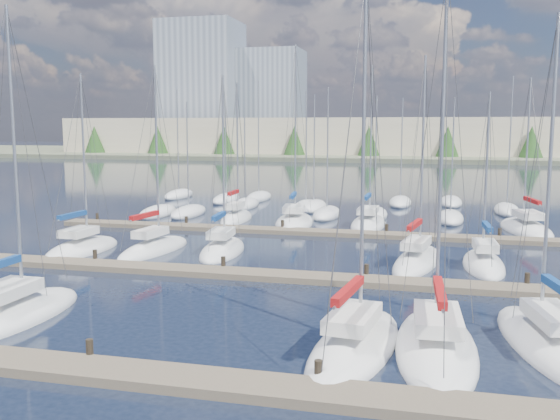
% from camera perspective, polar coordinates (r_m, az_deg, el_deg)
% --- Properties ---
extents(ground, '(400.00, 400.00, 0.00)m').
position_cam_1_polar(ground, '(76.30, 8.37, 1.55)').
color(ground, '#192133').
rests_on(ground, ground).
extents(dock_near, '(44.00, 1.93, 1.10)m').
position_cam_1_polar(dock_near, '(20.61, -8.36, -15.14)').
color(dock_near, '#6B5E4C').
rests_on(dock_near, ground).
extents(dock_mid, '(44.00, 1.93, 1.10)m').
position_cam_1_polar(dock_mid, '(33.34, 0.84, -6.11)').
color(dock_mid, '#6B5E4C').
rests_on(dock_mid, ground).
extents(dock_far, '(44.00, 1.93, 1.10)m').
position_cam_1_polar(dock_far, '(46.80, 4.74, -2.10)').
color(dock_far, '#6B5E4C').
rests_on(dock_far, ground).
extents(sailboat_o, '(4.02, 8.60, 15.40)m').
position_cam_1_polar(sailboat_o, '(51.73, 1.32, -1.09)').
color(sailboat_o, white).
rests_on(sailboat_o, ground).
extents(sailboat_p, '(2.80, 8.07, 13.64)m').
position_cam_1_polar(sailboat_p, '(51.24, 8.08, -1.26)').
color(sailboat_p, white).
rests_on(sailboat_p, ground).
extents(sailboat_k, '(3.63, 8.68, 12.88)m').
position_cam_1_polar(sailboat_k, '(37.74, 12.42, -4.59)').
color(sailboat_k, white).
rests_on(sailboat_k, ground).
extents(sailboat_e, '(3.34, 9.20, 14.28)m').
position_cam_1_polar(sailboat_e, '(23.80, 14.07, -12.02)').
color(sailboat_e, white).
rests_on(sailboat_e, ground).
extents(sailboat_j, '(3.09, 7.20, 12.01)m').
position_cam_1_polar(sailboat_j, '(40.26, -5.29, -3.68)').
color(sailboat_j, white).
rests_on(sailboat_j, ground).
extents(sailboat_n, '(2.27, 6.83, 12.50)m').
position_cam_1_polar(sailboat_n, '(53.69, -4.02, -0.77)').
color(sailboat_n, white).
rests_on(sailboat_n, ground).
extents(sailboat_c, '(3.21, 8.31, 13.75)m').
position_cam_1_polar(sailboat_c, '(29.06, -23.23, -8.80)').
color(sailboat_c, white).
rests_on(sailboat_c, ground).
extents(sailboat_l, '(2.58, 6.98, 10.76)m').
position_cam_1_polar(sailboat_l, '(37.95, 18.11, -4.74)').
color(sailboat_l, white).
rests_on(sailboat_l, ground).
extents(sailboat_h, '(3.08, 7.24, 12.15)m').
position_cam_1_polar(sailboat_h, '(42.53, -17.62, -3.41)').
color(sailboat_h, white).
rests_on(sailboat_h, ground).
extents(sailboat_f, '(4.16, 9.32, 12.86)m').
position_cam_1_polar(sailboat_f, '(25.40, 23.24, -11.16)').
color(sailboat_f, white).
rests_on(sailboat_f, ground).
extents(sailboat_i, '(3.08, 7.83, 12.65)m').
position_cam_1_polar(sailboat_i, '(41.22, -11.45, -3.51)').
color(sailboat_i, white).
rests_on(sailboat_i, ground).
extents(sailboat_q, '(4.52, 9.07, 12.51)m').
position_cam_1_polar(sailboat_q, '(51.96, 21.56, -1.62)').
color(sailboat_q, white).
rests_on(sailboat_q, ground).
extents(sailboat_d, '(3.76, 8.95, 14.13)m').
position_cam_1_polar(sailboat_d, '(23.38, 6.89, -12.20)').
color(sailboat_d, white).
rests_on(sailboat_d, ground).
extents(distant_boats, '(36.93, 20.75, 13.30)m').
position_cam_1_polar(distant_boats, '(60.92, 2.79, 0.34)').
color(distant_boats, '#9EA0A5').
rests_on(distant_boats, ground).
extents(shoreline, '(400.00, 60.00, 38.00)m').
position_cam_1_polar(shoreline, '(166.56, 6.91, 7.46)').
color(shoreline, '#666B51').
rests_on(shoreline, ground).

